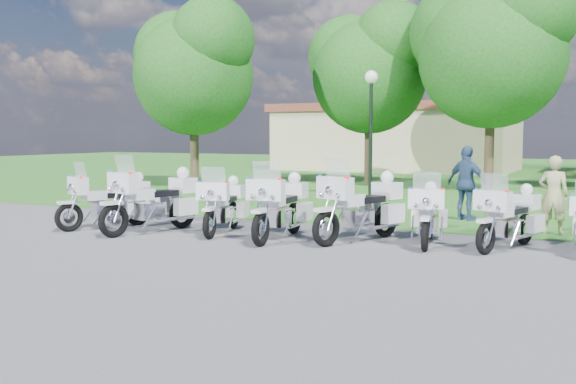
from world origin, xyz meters
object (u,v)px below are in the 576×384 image
at_px(motorcycle_2, 224,205).
at_px(bystander_c, 467,183).
at_px(motorcycle_5, 428,213).
at_px(motorcycle_3, 281,206).
at_px(motorcycle_1, 155,199).
at_px(motorcycle_4, 362,206).
at_px(bystander_a, 553,195).
at_px(motorcycle_0, 110,200).
at_px(lamp_post, 371,103).
at_px(motorcycle_6, 510,217).

relative_size(motorcycle_2, bystander_c, 1.16).
relative_size(motorcycle_2, motorcycle_5, 1.01).
xyz_separation_m(motorcycle_2, motorcycle_3, (1.53, -0.16, 0.07)).
relative_size(motorcycle_1, motorcycle_4, 1.04).
relative_size(motorcycle_5, bystander_a, 1.27).
relative_size(motorcycle_1, motorcycle_3, 1.03).
bearing_deg(motorcycle_2, bystander_c, -147.97).
xyz_separation_m(motorcycle_3, bystander_a, (5.08, 3.27, 0.17)).
bearing_deg(motorcycle_2, motorcycle_0, -2.41).
distance_m(motorcycle_3, motorcycle_5, 3.05).
relative_size(motorcycle_4, lamp_post, 0.57).
xyz_separation_m(motorcycle_6, bystander_c, (-1.60, 3.79, 0.33)).
distance_m(motorcycle_2, motorcycle_4, 3.18).
distance_m(motorcycle_4, lamp_post, 9.02).
distance_m(motorcycle_5, lamp_post, 9.34).
relative_size(motorcycle_0, lamp_post, 0.51).
xyz_separation_m(motorcycle_1, bystander_c, (5.88, 5.20, 0.22)).
relative_size(motorcycle_3, lamp_post, 0.57).
bearing_deg(motorcycle_6, motorcycle_4, 26.40).
relative_size(motorcycle_0, motorcycle_1, 0.85).
distance_m(motorcycle_2, bystander_c, 6.39).
bearing_deg(bystander_c, bystander_a, 168.96).
xyz_separation_m(motorcycle_0, motorcycle_5, (7.29, 1.21, -0.04)).
bearing_deg(motorcycle_0, motorcycle_2, -144.48).
bearing_deg(lamp_post, motorcycle_6, -54.03).
xyz_separation_m(motorcycle_4, bystander_a, (3.46, 2.72, 0.14)).
relative_size(motorcycle_1, motorcycle_2, 1.16).
height_order(motorcycle_0, motorcycle_2, motorcycle_0).
bearing_deg(motorcycle_3, motorcycle_0, 0.45).
relative_size(motorcycle_5, lamp_post, 0.51).
distance_m(motorcycle_0, motorcycle_3, 4.37).
distance_m(motorcycle_5, bystander_c, 3.99).
xyz_separation_m(motorcycle_2, bystander_a, (6.61, 3.11, 0.23)).
distance_m(motorcycle_3, motorcycle_6, 4.59).
height_order(motorcycle_2, bystander_c, bystander_c).
distance_m(motorcycle_0, bystander_a, 10.13).
xyz_separation_m(motorcycle_1, motorcycle_2, (1.46, 0.60, -0.10)).
bearing_deg(motorcycle_2, motorcycle_3, 159.96).
bearing_deg(bystander_a, motorcycle_5, 46.26).
bearing_deg(motorcycle_3, motorcycle_4, -166.42).
relative_size(motorcycle_4, motorcycle_6, 1.15).
height_order(lamp_post, bystander_c, lamp_post).
bearing_deg(motorcycle_3, bystander_c, -126.38).
bearing_deg(motorcycle_0, motorcycle_3, -150.61).
relative_size(motorcycle_1, motorcycle_6, 1.20).
bearing_deg(motorcycle_3, motorcycle_1, 3.33).
bearing_deg(motorcycle_6, lamp_post, -35.99).
height_order(motorcycle_1, lamp_post, lamp_post).
xyz_separation_m(motorcycle_3, bystander_c, (2.89, 4.76, 0.25)).
height_order(motorcycle_2, lamp_post, lamp_post).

